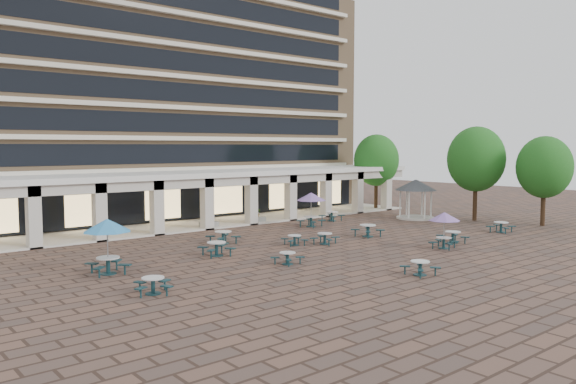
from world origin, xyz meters
The scene contains 23 objects.
ground centered at (0.00, 0.00, 0.00)m, with size 120.00×120.00×0.00m, color brown.
apartment_building centered at (0.00, 25.47, 12.60)m, with size 40.00×15.50×25.20m.
retail_arcade centered at (0.00, 14.80, 3.00)m, with size 42.00×6.60×4.40m.
picnic_table_0 centered at (-14.00, -2.49, 0.44)m, with size 2.02×2.02×0.74m.
picnic_table_1 centered at (-2.08, -7.71, 0.43)m, with size 1.73×1.73×0.72m.
picnic_table_2 centered at (7.29, -3.30, 0.46)m, with size 2.10×2.10×0.77m.
picnic_table_3 centered at (14.00, -2.96, 0.47)m, with size 1.92×1.92×0.79m.
picnic_table_4 centered at (-14.00, 2.50, 2.37)m, with size 2.41×2.41×2.79m.
picnic_table_5 centered at (-5.54, -1.49, 0.40)m, with size 1.68×1.68×0.67m.
picnic_table_6 centered at (5.08, -4.12, 1.94)m, with size 1.98×1.98×2.29m.
picnic_table_7 centered at (4.84, 2.06, 0.51)m, with size 1.97×1.97×0.86m.
picnic_table_8 centered at (-4.67, 6.24, 0.50)m, with size 1.88×1.88×0.84m.
picnic_table_9 centered at (-7.25, 2.99, 0.50)m, with size 2.05×2.05×0.83m.
picnic_table_10 centered at (0.40, 1.82, 0.44)m, with size 2.00×2.00×0.73m.
picnic_table_11 centered at (5.10, 8.38, 2.31)m, with size 2.36×2.36×2.72m.
picnic_table_12 centered at (-1.41, 2.78, 0.40)m, with size 1.75×1.75×0.66m.
picnic_table_13 centered at (8.81, 9.82, 0.49)m, with size 2.09×2.09×0.82m.
gazebo centered at (15.58, 6.13, 2.62)m, with size 3.73×3.73×3.47m.
tree_east_a centered at (18.54, 2.08, 5.32)m, with size 4.89×4.89×8.14m.
tree_east_b centered at (19.97, -3.21, 4.74)m, with size 4.36×4.36×7.26m.
tree_east_c centered at (18.74, 13.56, 4.99)m, with size 4.59×4.59×7.65m.
planter_left centered at (-1.64, 12.90, 0.43)m, with size 1.50×0.65×1.16m.
planter_right centered at (3.06, 12.90, 0.45)m, with size 1.50×0.65×1.19m.
Camera 1 is at (-24.83, -24.74, 6.44)m, focal length 35.00 mm.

